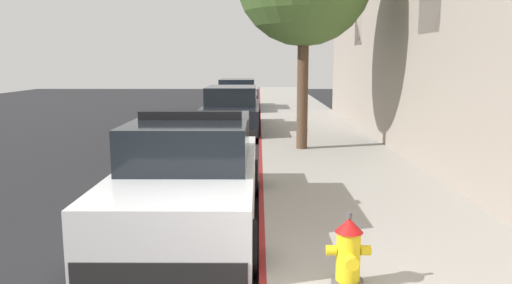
# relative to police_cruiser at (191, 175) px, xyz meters

# --- Properties ---
(ground_plane) EXTENTS (30.77, 60.00, 0.20)m
(ground_plane) POSITION_rel_police_cruiser_xyz_m (-3.26, 6.63, -0.84)
(ground_plane) COLOR #232326
(sidewalk_pavement) EXTENTS (3.33, 60.00, 0.17)m
(sidewalk_pavement) POSITION_rel_police_cruiser_xyz_m (2.74, 6.63, -0.66)
(sidewalk_pavement) COLOR #9E9991
(sidewalk_pavement) RESTS_ON ground
(curb_painted_edge) EXTENTS (0.08, 60.00, 0.17)m
(curb_painted_edge) POSITION_rel_police_cruiser_xyz_m (1.03, 6.63, -0.66)
(curb_painted_edge) COLOR maroon
(curb_painted_edge) RESTS_ON ground
(police_cruiser) EXTENTS (1.94, 4.84, 1.68)m
(police_cruiser) POSITION_rel_police_cruiser_xyz_m (0.00, 0.00, 0.00)
(police_cruiser) COLOR white
(police_cruiser) RESTS_ON ground
(parked_car_silver_ahead) EXTENTS (1.94, 4.84, 1.56)m
(parked_car_silver_ahead) POSITION_rel_police_cruiser_xyz_m (0.07, 9.50, -0.00)
(parked_car_silver_ahead) COLOR black
(parked_car_silver_ahead) RESTS_ON ground
(parked_car_dark_far) EXTENTS (1.94, 4.84, 1.56)m
(parked_car_dark_far) POSITION_rel_police_cruiser_xyz_m (-0.05, 16.80, -0.00)
(parked_car_dark_far) COLOR navy
(parked_car_dark_far) RESTS_ON ground
(fire_hydrant) EXTENTS (0.44, 0.40, 0.76)m
(fire_hydrant) POSITION_rel_police_cruiser_xyz_m (1.88, -2.36, -0.23)
(fire_hydrant) COLOR #4C4C51
(fire_hydrant) RESTS_ON sidewalk_pavement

